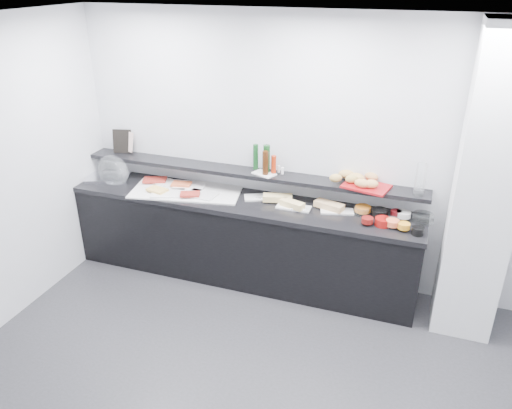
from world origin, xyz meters
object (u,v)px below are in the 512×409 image
(condiment_tray, at_px, (264,174))
(cloche_base, at_px, (108,178))
(sandwich_plate_mid, at_px, (294,207))
(carafe, at_px, (420,180))
(framed_print, at_px, (122,141))
(bread_tray, at_px, (366,186))

(condiment_tray, bearing_deg, cloche_base, -153.81)
(cloche_base, relative_size, sandwich_plate_mid, 1.37)
(sandwich_plate_mid, bearing_deg, carafe, 6.12)
(framed_print, bearing_deg, cloche_base, -125.44)
(sandwich_plate_mid, height_order, bread_tray, bread_tray)
(cloche_base, relative_size, carafe, 1.51)
(bread_tray, bearing_deg, framed_print, -168.95)
(cloche_base, distance_m, carafe, 3.28)
(sandwich_plate_mid, bearing_deg, cloche_base, 178.26)
(sandwich_plate_mid, bearing_deg, bread_tray, 12.56)
(condiment_tray, bearing_deg, bread_tray, 22.75)
(condiment_tray, distance_m, carafe, 1.49)
(carafe, bearing_deg, framed_print, 178.15)
(framed_print, height_order, condiment_tray, framed_print)
(framed_print, bearing_deg, carafe, -16.52)
(condiment_tray, height_order, carafe, carafe)
(cloche_base, relative_size, framed_print, 1.75)
(condiment_tray, height_order, bread_tray, bread_tray)
(framed_print, xyz_separation_m, bread_tray, (2.70, -0.09, -0.12))
(cloche_base, xyz_separation_m, sandwich_plate_mid, (2.13, -0.02, -0.01))
(cloche_base, xyz_separation_m, framed_print, (0.08, 0.22, 0.36))
(sandwich_plate_mid, distance_m, framed_print, 2.10)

